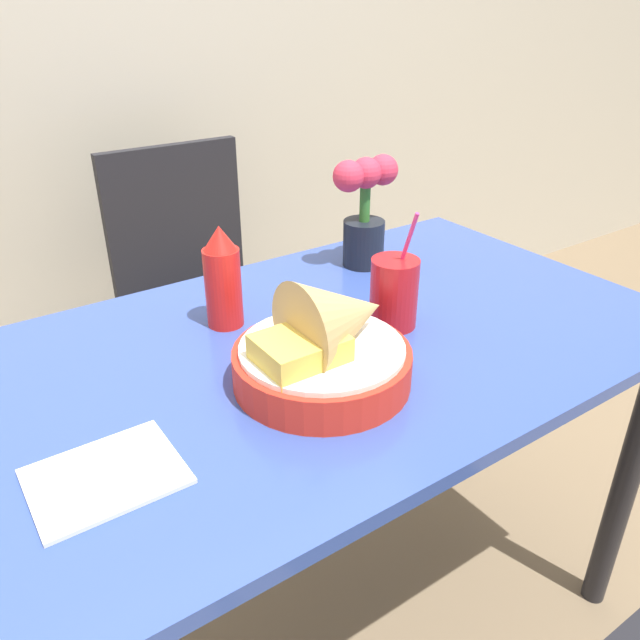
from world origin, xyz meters
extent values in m
plane|color=#7A664C|center=(0.00, 0.00, 0.00)|extent=(12.00, 12.00, 0.00)
cube|color=#334C9E|center=(0.00, 0.00, 0.71)|extent=(1.20, 0.72, 0.02)
cylinder|color=black|center=(0.54, -0.30, 0.35)|extent=(0.05, 0.05, 0.70)
cylinder|color=black|center=(-0.54, 0.30, 0.35)|extent=(0.05, 0.05, 0.70)
cylinder|color=black|center=(0.54, 0.30, 0.35)|extent=(0.05, 0.05, 0.70)
cylinder|color=black|center=(-0.10, 0.52, 0.22)|extent=(0.03, 0.03, 0.44)
cylinder|color=black|center=(0.26, 0.52, 0.22)|extent=(0.03, 0.03, 0.44)
cylinder|color=black|center=(-0.10, 0.88, 0.22)|extent=(0.03, 0.03, 0.44)
cylinder|color=black|center=(0.26, 0.88, 0.22)|extent=(0.03, 0.03, 0.44)
cube|color=black|center=(0.08, 0.70, 0.45)|extent=(0.40, 0.40, 0.02)
cube|color=black|center=(0.08, 0.89, 0.67)|extent=(0.40, 0.03, 0.42)
cylinder|color=red|center=(-0.09, -0.10, 0.75)|extent=(0.27, 0.27, 0.06)
cylinder|color=white|center=(-0.09, -0.10, 0.78)|extent=(0.25, 0.25, 0.01)
cone|color=tan|center=(-0.06, -0.10, 0.82)|extent=(0.15, 0.15, 0.15)
cube|color=#E5C14C|center=(-0.14, -0.12, 0.80)|extent=(0.12, 0.10, 0.04)
cylinder|color=red|center=(-0.13, 0.15, 0.79)|extent=(0.06, 0.06, 0.14)
cone|color=red|center=(-0.13, 0.15, 0.89)|extent=(0.06, 0.06, 0.04)
cylinder|color=red|center=(0.11, -0.02, 0.79)|extent=(0.08, 0.08, 0.12)
cylinder|color=black|center=(0.11, -0.02, 0.78)|extent=(0.08, 0.08, 0.10)
cylinder|color=#EA3884|center=(0.13, -0.02, 0.84)|extent=(0.01, 0.07, 0.19)
cylinder|color=black|center=(0.24, 0.22, 0.77)|extent=(0.09, 0.09, 0.10)
cylinder|color=#33722D|center=(0.24, 0.22, 0.87)|extent=(0.02, 0.02, 0.09)
sphere|color=#DB334C|center=(0.24, 0.22, 0.92)|extent=(0.06, 0.06, 0.06)
sphere|color=#DB334C|center=(0.20, 0.22, 0.92)|extent=(0.06, 0.06, 0.06)
sphere|color=#DB334C|center=(0.28, 0.22, 0.92)|extent=(0.06, 0.06, 0.06)
cube|color=white|center=(-0.43, -0.13, 0.73)|extent=(0.18, 0.14, 0.01)
camera|label=1|loc=(-0.54, -0.75, 1.25)|focal=35.00mm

